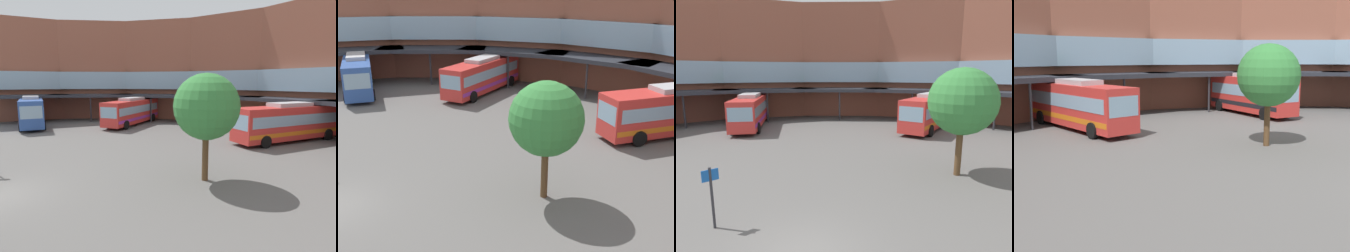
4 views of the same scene
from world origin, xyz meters
TOP-DOWN VIEW (x-y plane):
  - ground_plane at (0.00, 0.00)m, footprint 115.71×115.71m
  - station_building at (-0.00, 21.89)m, footprint 72.50×35.52m
  - bus_0 at (2.37, 23.72)m, footprint 5.24×12.28m
  - bus_1 at (-16.13, 17.55)m, footprint 7.77×11.03m
  - bus_4 at (-22.89, 6.65)m, footprint 11.63×4.99m
  - plaza_tree at (4.79, 9.71)m, footprint 3.76×3.76m

SIDE VIEW (x-z plane):
  - ground_plane at x=0.00m, z-range 0.00..0.00m
  - bus_1 at x=-16.13m, z-range 0.02..3.65m
  - bus_0 at x=2.37m, z-range 0.02..3.77m
  - bus_4 at x=-22.89m, z-range 0.02..3.95m
  - plaza_tree at x=4.79m, z-range 1.19..7.37m
  - station_building at x=0.00m, z-range -0.26..14.48m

